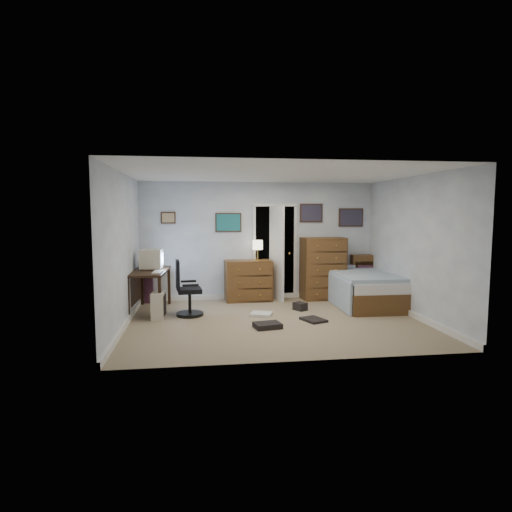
{
  "coord_description": "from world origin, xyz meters",
  "views": [
    {
      "loc": [
        -1.3,
        -7.08,
        1.86
      ],
      "look_at": [
        -0.29,
        0.3,
        1.1
      ],
      "focal_mm": 30.0,
      "sensor_mm": 36.0,
      "label": 1
    }
  ],
  "objects_px": {
    "low_dresser": "(248,280)",
    "tall_dresser": "(323,268)",
    "office_chair": "(186,294)",
    "bed": "(361,287)",
    "computer_desk": "(145,280)"
  },
  "relations": [
    {
      "from": "low_dresser",
      "to": "tall_dresser",
      "type": "bearing_deg",
      "value": -4.63
    },
    {
      "from": "office_chair",
      "to": "bed",
      "type": "bearing_deg",
      "value": 3.38
    },
    {
      "from": "computer_desk",
      "to": "low_dresser",
      "type": "xyz_separation_m",
      "value": [
        2.04,
        0.74,
        -0.17
      ]
    },
    {
      "from": "tall_dresser",
      "to": "bed",
      "type": "xyz_separation_m",
      "value": [
        0.62,
        -0.6,
        -0.32
      ]
    },
    {
      "from": "computer_desk",
      "to": "bed",
      "type": "xyz_separation_m",
      "value": [
        4.28,
        0.12,
        -0.26
      ]
    },
    {
      "from": "computer_desk",
      "to": "office_chair",
      "type": "height_order",
      "value": "office_chair"
    },
    {
      "from": "office_chair",
      "to": "tall_dresser",
      "type": "height_order",
      "value": "tall_dresser"
    },
    {
      "from": "low_dresser",
      "to": "tall_dresser",
      "type": "height_order",
      "value": "tall_dresser"
    },
    {
      "from": "low_dresser",
      "to": "bed",
      "type": "distance_m",
      "value": 2.32
    },
    {
      "from": "low_dresser",
      "to": "bed",
      "type": "bearing_deg",
      "value": -19.34
    },
    {
      "from": "low_dresser",
      "to": "bed",
      "type": "height_order",
      "value": "low_dresser"
    },
    {
      "from": "office_chair",
      "to": "low_dresser",
      "type": "distance_m",
      "value": 1.73
    },
    {
      "from": "computer_desk",
      "to": "bed",
      "type": "relative_size",
      "value": 0.63
    },
    {
      "from": "office_chair",
      "to": "bed",
      "type": "distance_m",
      "value": 3.54
    },
    {
      "from": "computer_desk",
      "to": "low_dresser",
      "type": "distance_m",
      "value": 2.18
    }
  ]
}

